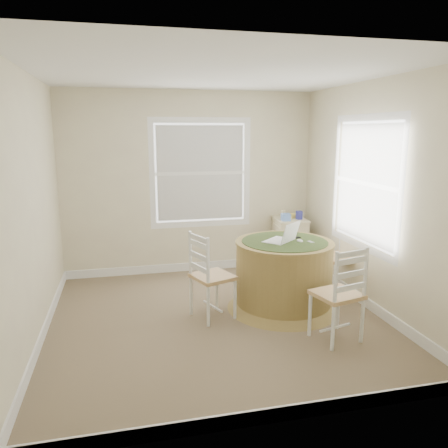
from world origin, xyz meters
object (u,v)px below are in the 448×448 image
object	(u,v)px
laptop	(282,239)
corner_chest	(289,244)
chair_right	(338,257)
chair_near	(337,294)
chair_left	(213,276)
round_table	(284,272)

from	to	relation	value
laptop	corner_chest	size ratio (longest dim) A/B	0.59
chair_right	laptop	bearing A→B (deg)	-80.83
corner_chest	chair_near	bearing A→B (deg)	-93.93
chair_right	corner_chest	bearing A→B (deg)	-176.37
laptop	corner_chest	world-z (taller)	laptop
chair_near	chair_left	bearing A→B (deg)	-50.75
chair_right	corner_chest	size ratio (longest dim) A/B	1.21
chair_near	corner_chest	xyz separation A→B (m)	(0.37, 2.21, -0.08)
chair_left	chair_right	bearing A→B (deg)	-98.52
chair_near	corner_chest	size ratio (longest dim) A/B	1.21
chair_right	round_table	bearing A→B (deg)	-80.24
round_table	chair_right	bearing A→B (deg)	6.83
round_table	chair_near	xyz separation A→B (m)	(0.22, -0.87, 0.04)
chair_near	chair_right	size ratio (longest dim) A/B	1.00
chair_near	round_table	bearing A→B (deg)	-89.52
chair_near	chair_right	distance (m)	1.33
chair_left	chair_near	world-z (taller)	same
round_table	chair_near	world-z (taller)	chair_near
round_table	laptop	xyz separation A→B (m)	(-0.04, -0.00, 0.40)
round_table	chair_left	size ratio (longest dim) A/B	1.37
chair_left	chair_right	size ratio (longest dim) A/B	1.00
corner_chest	chair_right	bearing A→B (deg)	-70.57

